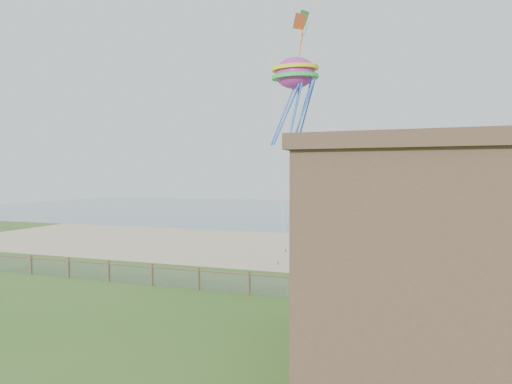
# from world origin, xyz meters

# --- Properties ---
(ground) EXTENTS (160.00, 160.00, 0.00)m
(ground) POSITION_xyz_m (0.00, 0.00, 0.00)
(ground) COLOR #375B1F
(ground) RESTS_ON ground
(sand_beach) EXTENTS (72.00, 20.00, 0.02)m
(sand_beach) POSITION_xyz_m (0.00, 22.00, 0.00)
(sand_beach) COLOR #C4AE8D
(sand_beach) RESTS_ON ground
(ocean) EXTENTS (160.00, 68.00, 0.02)m
(ocean) POSITION_xyz_m (0.00, 66.00, 0.00)
(ocean) COLOR slate
(ocean) RESTS_ON ground
(chainlink_fence) EXTENTS (36.20, 0.20, 1.25)m
(chainlink_fence) POSITION_xyz_m (0.00, 6.00, 0.55)
(chainlink_fence) COLOR #493D29
(chainlink_fence) RESTS_ON ground
(picnic_table) EXTENTS (1.90, 1.54, 0.73)m
(picnic_table) POSITION_xyz_m (5.51, 0.71, 0.37)
(picnic_table) COLOR brown
(picnic_table) RESTS_ON ground
(octopus_kite) EXTENTS (3.43, 2.76, 6.23)m
(octopus_kite) POSITION_xyz_m (1.10, 11.50, 11.29)
(octopus_kite) COLOR #FF3228
(kite_red) EXTENTS (1.95, 1.97, 2.56)m
(kite_red) POSITION_xyz_m (0.39, 15.49, 16.75)
(kite_red) COLOR #E15327
(kite_green) EXTENTS (2.08, 1.92, 2.57)m
(kite_green) POSITION_xyz_m (-0.97, 22.25, 19.39)
(kite_green) COLOR green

